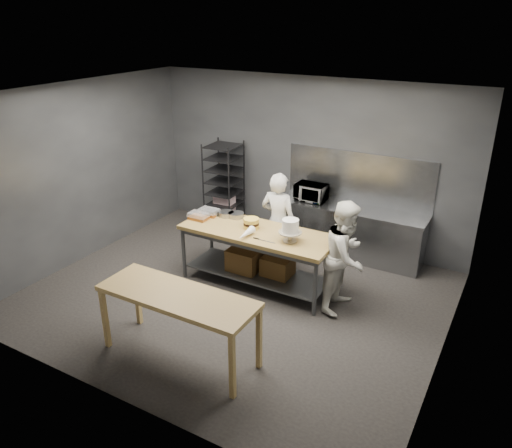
{
  "coord_description": "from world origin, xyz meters",
  "views": [
    {
      "loc": [
        3.51,
        -5.54,
        4.0
      ],
      "look_at": [
        0.11,
        0.46,
        1.05
      ],
      "focal_mm": 35.0,
      "sensor_mm": 36.0,
      "label": 1
    }
  ],
  "objects_px": {
    "near_counter": "(178,300)",
    "chef_behind": "(278,222)",
    "frosted_cake_stand": "(290,228)",
    "chef_right": "(346,256)",
    "microwave": "(311,192)",
    "work_table": "(258,251)",
    "speed_rack": "(224,188)",
    "layer_cake": "(251,223)"
  },
  "relations": [
    {
      "from": "near_counter",
      "to": "chef_behind",
      "type": "xyz_separation_m",
      "value": [
        -0.04,
        2.7,
        0.02
      ]
    },
    {
      "from": "chef_behind",
      "to": "frosted_cake_stand",
      "type": "distance_m",
      "value": 1.0
    },
    {
      "from": "near_counter",
      "to": "frosted_cake_stand",
      "type": "xyz_separation_m",
      "value": [
        0.54,
        1.95,
        0.32
      ]
    },
    {
      "from": "chef_behind",
      "to": "chef_right",
      "type": "bearing_deg",
      "value": 156.06
    },
    {
      "from": "near_counter",
      "to": "microwave",
      "type": "distance_m",
      "value": 3.74
    },
    {
      "from": "work_table",
      "to": "near_counter",
      "type": "height_order",
      "value": "work_table"
    },
    {
      "from": "chef_right",
      "to": "microwave",
      "type": "xyz_separation_m",
      "value": [
        -1.26,
        1.64,
        0.23
      ]
    },
    {
      "from": "speed_rack",
      "to": "chef_right",
      "type": "bearing_deg",
      "value": -27.08
    },
    {
      "from": "work_table",
      "to": "near_counter",
      "type": "xyz_separation_m",
      "value": [
        0.06,
        -2.06,
        0.24
      ]
    },
    {
      "from": "near_counter",
      "to": "microwave",
      "type": "xyz_separation_m",
      "value": [
        0.08,
        3.73,
        0.24
      ]
    },
    {
      "from": "near_counter",
      "to": "chef_behind",
      "type": "relative_size",
      "value": 1.2
    },
    {
      "from": "near_counter",
      "to": "speed_rack",
      "type": "bearing_deg",
      "value": 115.01
    },
    {
      "from": "speed_rack",
      "to": "frosted_cake_stand",
      "type": "relative_size",
      "value": 5.07
    },
    {
      "from": "chef_behind",
      "to": "microwave",
      "type": "relative_size",
      "value": 3.07
    },
    {
      "from": "microwave",
      "to": "near_counter",
      "type": "bearing_deg",
      "value": -91.29
    },
    {
      "from": "work_table",
      "to": "chef_behind",
      "type": "relative_size",
      "value": 1.44
    },
    {
      "from": "microwave",
      "to": "layer_cake",
      "type": "xyz_separation_m",
      "value": [
        -0.28,
        -1.63,
        -0.05
      ]
    },
    {
      "from": "near_counter",
      "to": "speed_rack",
      "type": "relative_size",
      "value": 1.14
    },
    {
      "from": "frosted_cake_stand",
      "to": "microwave",
      "type": "bearing_deg",
      "value": 104.36
    },
    {
      "from": "chef_behind",
      "to": "chef_right",
      "type": "relative_size",
      "value": 1.01
    },
    {
      "from": "frosted_cake_stand",
      "to": "layer_cake",
      "type": "distance_m",
      "value": 0.76
    },
    {
      "from": "near_counter",
      "to": "chef_right",
      "type": "relative_size",
      "value": 1.22
    },
    {
      "from": "microwave",
      "to": "frosted_cake_stand",
      "type": "xyz_separation_m",
      "value": [
        0.46,
        -1.78,
        0.09
      ]
    },
    {
      "from": "speed_rack",
      "to": "frosted_cake_stand",
      "type": "bearing_deg",
      "value": -37.15
    },
    {
      "from": "work_table",
      "to": "chef_right",
      "type": "relative_size",
      "value": 1.46
    },
    {
      "from": "near_counter",
      "to": "microwave",
      "type": "relative_size",
      "value": 3.69
    },
    {
      "from": "near_counter",
      "to": "chef_behind",
      "type": "distance_m",
      "value": 2.71
    },
    {
      "from": "frosted_cake_stand",
      "to": "chef_behind",
      "type": "bearing_deg",
      "value": 127.38
    },
    {
      "from": "near_counter",
      "to": "frosted_cake_stand",
      "type": "height_order",
      "value": "frosted_cake_stand"
    },
    {
      "from": "chef_behind",
      "to": "microwave",
      "type": "xyz_separation_m",
      "value": [
        0.12,
        1.02,
        0.22
      ]
    },
    {
      "from": "speed_rack",
      "to": "near_counter",
      "type": "bearing_deg",
      "value": -64.99
    },
    {
      "from": "near_counter",
      "to": "chef_right",
      "type": "height_order",
      "value": "chef_right"
    },
    {
      "from": "near_counter",
      "to": "chef_behind",
      "type": "height_order",
      "value": "chef_behind"
    },
    {
      "from": "microwave",
      "to": "layer_cake",
      "type": "relative_size",
      "value": 2.25
    },
    {
      "from": "work_table",
      "to": "chef_behind",
      "type": "distance_m",
      "value": 0.7
    },
    {
      "from": "speed_rack",
      "to": "frosted_cake_stand",
      "type": "xyz_separation_m",
      "value": [
        2.24,
        -1.7,
        0.28
      ]
    },
    {
      "from": "speed_rack",
      "to": "chef_right",
      "type": "height_order",
      "value": "speed_rack"
    },
    {
      "from": "microwave",
      "to": "frosted_cake_stand",
      "type": "relative_size",
      "value": 1.57
    },
    {
      "from": "chef_right",
      "to": "microwave",
      "type": "distance_m",
      "value": 2.08
    },
    {
      "from": "chef_behind",
      "to": "microwave",
      "type": "bearing_deg",
      "value": -96.71
    },
    {
      "from": "speed_rack",
      "to": "frosted_cake_stand",
      "type": "distance_m",
      "value": 2.83
    },
    {
      "from": "layer_cake",
      "to": "frosted_cake_stand",
      "type": "bearing_deg",
      "value": -11.17
    }
  ]
}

